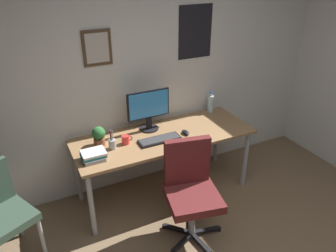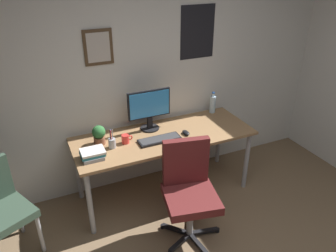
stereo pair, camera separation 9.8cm
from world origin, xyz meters
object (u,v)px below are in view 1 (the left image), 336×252
keyboard (160,140)px  water_bottle (211,103)px  office_chair (191,186)px  coffee_mug_near (126,140)px  pen_cup (112,144)px  book_stack_left (94,156)px  computer_mouse (185,132)px  monitor (148,108)px  potted_plant (99,135)px

keyboard → water_bottle: (0.83, 0.37, 0.09)m
office_chair → keyboard: 0.59m
office_chair → coffee_mug_near: size_ratio=8.49×
coffee_mug_near → keyboard: bearing=-16.9°
pen_cup → book_stack_left: bearing=-151.5°
coffee_mug_near → office_chair: bearing=-60.3°
computer_mouse → coffee_mug_near: (-0.62, 0.09, 0.03)m
monitor → pen_cup: size_ratio=2.30×
coffee_mug_near → pen_cup: pen_cup is taller
book_stack_left → computer_mouse: bearing=3.6°
monitor → keyboard: (-0.01, -0.28, -0.23)m
coffee_mug_near → potted_plant: bearing=159.2°
office_chair → pen_cup: office_chair is taller
office_chair → computer_mouse: 0.65m
office_chair → pen_cup: bearing=130.0°
monitor → book_stack_left: size_ratio=2.09×
computer_mouse → potted_plant: size_ratio=0.56×
water_bottle → pen_cup: (-1.30, -0.30, -0.05)m
office_chair → pen_cup: (-0.51, 0.61, 0.26)m
pen_cup → water_bottle: bearing=13.2°
office_chair → keyboard: (-0.05, 0.55, 0.22)m
keyboard → computer_mouse: size_ratio=3.91×
coffee_mug_near → computer_mouse: bearing=-8.0°
monitor → pen_cup: 0.55m
monitor → computer_mouse: size_ratio=4.18×
coffee_mug_near → pen_cup: 0.15m
keyboard → pen_cup: pen_cup is taller
potted_plant → book_stack_left: 0.28m
monitor → water_bottle: size_ratio=1.82×
keyboard → monitor: bearing=88.6°
monitor → water_bottle: 0.84m
potted_plant → pen_cup: bearing=-53.2°
office_chair → water_bottle: water_bottle is taller
pen_cup → keyboard: bearing=-7.8°
office_chair → water_bottle: size_ratio=3.76×
coffee_mug_near → potted_plant: (-0.24, 0.09, 0.06)m
computer_mouse → coffee_mug_near: 0.63m
keyboard → book_stack_left: bearing=-175.6°
pen_cup → book_stack_left: size_ratio=0.91×
pen_cup → office_chair: bearing=-50.0°
coffee_mug_near → book_stack_left: size_ratio=0.51×
keyboard → computer_mouse: computer_mouse is taller
water_bottle → office_chair: bearing=-130.4°
potted_plant → coffee_mug_near: bearing=-20.8°
keyboard → computer_mouse: bearing=2.0°
monitor → book_stack_left: bearing=-154.0°
potted_plant → book_stack_left: size_ratio=0.89×
office_chair → pen_cup: 0.84m
coffee_mug_near → monitor: bearing=29.5°
book_stack_left → pen_cup: bearing=28.5°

